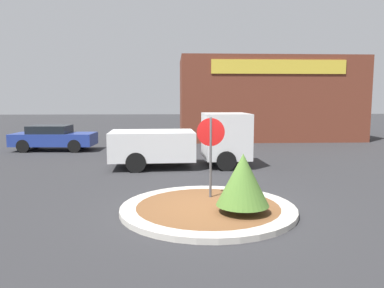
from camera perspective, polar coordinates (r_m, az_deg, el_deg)
name	(u,v)px	position (r m, az deg, el deg)	size (l,w,h in m)	color
ground_plane	(208,211)	(9.91, 2.44, -10.20)	(120.00, 120.00, 0.00)	#2D2D30
traffic_island	(208,209)	(9.89, 2.44, -9.81)	(4.55, 4.55, 0.14)	#BCB7AD
stop_sign	(211,143)	(10.44, 2.87, 0.14)	(0.78, 0.07, 2.40)	#4C4C51
island_shrub	(243,180)	(9.18, 7.76, -5.38)	(1.29, 1.29, 1.46)	brown
utility_truck	(186,141)	(15.98, -0.96, 0.41)	(5.95, 2.59, 2.29)	silver
storefront_building	(267,99)	(27.96, 11.31, 6.75)	(12.52, 6.07, 5.75)	brown
parked_sedan_blue	(53,137)	(22.44, -20.36, 0.95)	(4.56, 2.09, 1.42)	navy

